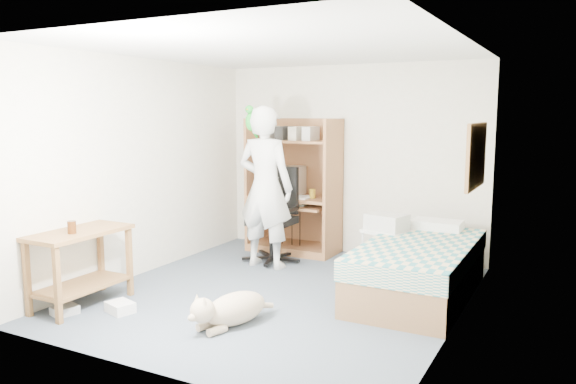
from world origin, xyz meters
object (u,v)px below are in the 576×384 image
at_px(computer_hutch, 295,191).
at_px(side_desk, 80,256).
at_px(office_chair, 275,228).
at_px(printer_cart, 386,246).
at_px(dog, 231,309).
at_px(bed, 419,269).
at_px(person, 265,187).

distance_m(computer_hutch, side_desk, 3.08).
xyz_separation_m(computer_hutch, side_desk, (-0.85, -2.94, -0.33)).
distance_m(computer_hutch, office_chair, 0.69).
distance_m(office_chair, printer_cart, 1.52).
bearing_deg(dog, side_desk, -153.11).
distance_m(bed, dog, 2.03).
height_order(person, dog, person).
xyz_separation_m(bed, office_chair, (-2.01, 0.56, 0.13)).
height_order(bed, office_chair, office_chair).
distance_m(computer_hutch, person, 0.89).
height_order(side_desk, dog, side_desk).
xyz_separation_m(computer_hutch, printer_cart, (1.51, -0.68, -0.44)).
distance_m(office_chair, dog, 2.29).
xyz_separation_m(bed, person, (-1.96, 0.25, 0.69)).
height_order(office_chair, person, person).
bearing_deg(computer_hutch, dog, -74.76).
height_order(side_desk, printer_cart, side_desk).
height_order(person, printer_cart, person).
relative_size(side_desk, office_chair, 0.85).
relative_size(office_chair, printer_cart, 2.08).
xyz_separation_m(side_desk, person, (0.89, 2.06, 0.49)).
relative_size(dog, printer_cart, 1.62).
relative_size(computer_hutch, bed, 0.89).
bearing_deg(computer_hutch, person, -87.24).
bearing_deg(computer_hutch, printer_cart, -24.34).
distance_m(side_desk, person, 2.30).
xyz_separation_m(side_desk, dog, (1.59, 0.23, -0.34)).
relative_size(computer_hutch, person, 0.92).
bearing_deg(office_chair, person, -80.63).
distance_m(bed, person, 2.09).
bearing_deg(side_desk, office_chair, 70.47).
bearing_deg(dog, bed, 70.05).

